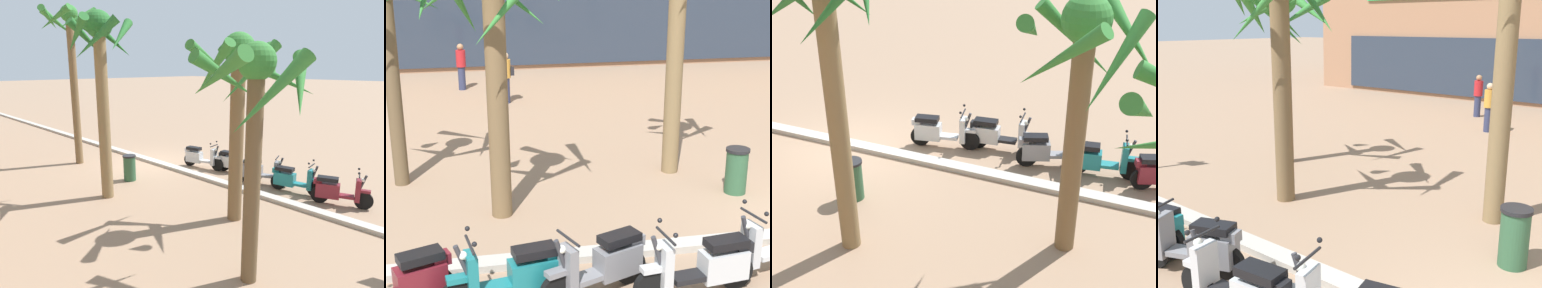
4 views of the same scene
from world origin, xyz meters
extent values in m
cube|color=#283342|center=(3.87, 16.65, 1.60)|extent=(39.73, 0.12, 2.80)
cylinder|color=black|center=(-7.20, -1.02, 0.26)|extent=(0.52, 0.28, 0.52)
cube|color=maroon|center=(-7.40, -1.10, 0.43)|extent=(0.75, 0.54, 0.44)
cube|color=black|center=(-7.38, -1.09, 0.79)|extent=(0.67, 0.49, 0.12)
cube|color=maroon|center=(-7.12, -0.99, 0.69)|extent=(0.30, 0.27, 0.16)
cylinder|color=black|center=(-5.66, -1.15, 0.26)|extent=(0.53, 0.19, 0.52)
cube|color=#197075|center=(-6.33, -1.26, 0.32)|extent=(0.64, 0.38, 0.08)
cube|color=#197075|center=(-5.87, -1.18, 0.42)|extent=(0.72, 0.43, 0.42)
cube|color=black|center=(-5.85, -1.18, 0.76)|extent=(0.64, 0.40, 0.12)
cube|color=#197075|center=(-6.72, -1.33, 0.55)|extent=(0.20, 0.36, 0.66)
cube|color=#197075|center=(-6.90, -1.36, 0.55)|extent=(0.34, 0.21, 0.08)
cylinder|color=#333338|center=(-6.80, -1.34, 0.70)|extent=(0.29, 0.12, 0.69)
cylinder|color=black|center=(-6.72, -1.33, 1.02)|extent=(0.13, 0.56, 0.04)
sphere|color=white|center=(-6.82, -1.34, 0.88)|extent=(0.12, 0.12, 0.12)
cube|color=#197075|center=(-5.58, -1.13, 0.66)|extent=(0.27, 0.24, 0.16)
sphere|color=black|center=(-6.66, -1.56, 1.14)|extent=(0.07, 0.07, 0.07)
sphere|color=black|center=(-6.74, -1.09, 1.14)|extent=(0.07, 0.07, 0.07)
cylinder|color=black|center=(-4.43, -1.00, 0.26)|extent=(0.52, 0.28, 0.52)
cube|color=slate|center=(-5.05, -1.25, 0.32)|extent=(0.66, 0.48, 0.08)
cube|color=slate|center=(-4.63, -1.09, 0.43)|extent=(0.75, 0.55, 0.44)
cube|color=black|center=(-4.61, -1.08, 0.79)|extent=(0.67, 0.50, 0.12)
cube|color=slate|center=(-5.42, -1.39, 0.55)|extent=(0.25, 0.37, 0.66)
cube|color=slate|center=(-5.59, -1.46, 0.55)|extent=(0.36, 0.27, 0.08)
cylinder|color=#333338|center=(-5.49, -1.42, 0.70)|extent=(0.29, 0.17, 0.69)
cylinder|color=black|center=(-5.42, -1.39, 1.02)|extent=(0.24, 0.54, 0.04)
sphere|color=white|center=(-5.51, -1.43, 0.88)|extent=(0.12, 0.12, 0.12)
cube|color=slate|center=(-4.35, -0.98, 0.69)|extent=(0.30, 0.27, 0.16)
cylinder|color=black|center=(-4.29, -1.61, 0.26)|extent=(0.53, 0.16, 0.52)
cylinder|color=black|center=(-2.96, -1.45, 0.26)|extent=(0.53, 0.16, 0.52)
cube|color=black|center=(-3.67, -1.54, 0.32)|extent=(0.63, 0.35, 0.08)
cube|color=silver|center=(-3.17, -1.48, 0.42)|extent=(0.71, 0.40, 0.43)
cube|color=black|center=(-3.15, -1.48, 0.77)|extent=(0.63, 0.37, 0.12)
cube|color=silver|center=(-4.11, -1.59, 0.55)|extent=(0.18, 0.35, 0.66)
cube|color=silver|center=(-4.29, -1.61, 0.55)|extent=(0.34, 0.20, 0.08)
cylinder|color=#333338|center=(-4.19, -1.60, 0.70)|extent=(0.29, 0.10, 0.69)
cylinder|color=black|center=(-4.11, -1.59, 1.02)|extent=(0.11, 0.56, 0.04)
sphere|color=white|center=(-4.21, -1.60, 0.88)|extent=(0.12, 0.12, 0.12)
cube|color=black|center=(-2.88, -1.44, 0.67)|extent=(0.26, 0.23, 0.16)
sphere|color=black|center=(-4.06, -1.82, 1.14)|extent=(0.07, 0.07, 0.07)
sphere|color=black|center=(-4.12, -1.35, 1.14)|extent=(0.07, 0.07, 0.07)
cylinder|color=black|center=(-2.80, -1.25, 0.26)|extent=(0.53, 0.21, 0.52)
cube|color=silver|center=(-2.63, -1.21, 0.55)|extent=(0.21, 0.36, 0.66)
cube|color=silver|center=(-2.80, -1.25, 0.55)|extent=(0.35, 0.22, 0.08)
cylinder|color=#333338|center=(-2.70, -1.23, 0.70)|extent=(0.29, 0.13, 0.69)
cylinder|color=black|center=(-2.63, -1.21, 1.02)|extent=(0.16, 0.56, 0.04)
sphere|color=white|center=(-2.72, -1.23, 0.88)|extent=(0.12, 0.12, 0.12)
sphere|color=black|center=(-2.56, -1.44, 1.14)|extent=(0.07, 0.07, 0.07)
sphere|color=black|center=(-2.66, -0.97, 1.14)|extent=(0.07, 0.07, 0.07)
cylinder|color=olive|center=(-2.22, 3.40, 2.65)|extent=(0.37, 0.37, 5.31)
cylinder|color=brown|center=(-6.11, 1.77, 2.27)|extent=(0.38, 0.38, 4.53)
cone|color=#337A33|center=(-5.84, 1.15, 3.97)|extent=(1.53, 0.86, 1.52)
cylinder|color=brown|center=(-8.09, 3.77, 2.10)|extent=(0.31, 0.31, 4.19)
cylinder|color=#2D3351|center=(-6.74, 13.02, 0.42)|extent=(0.26, 0.26, 0.85)
cylinder|color=#B21E23|center=(-6.74, 13.02, 1.15)|extent=(0.34, 0.34, 0.60)
sphere|color=#9E704C|center=(-6.74, 13.02, 1.56)|extent=(0.23, 0.23, 0.23)
cylinder|color=#2D3351|center=(-5.32, 10.64, 0.43)|extent=(0.26, 0.26, 0.85)
cylinder|color=gold|center=(-5.32, 10.64, 1.16)|extent=(0.34, 0.34, 0.61)
sphere|color=tan|center=(-5.32, 10.64, 1.58)|extent=(0.23, 0.23, 0.23)
cube|color=black|center=(-5.10, 10.66, 1.07)|extent=(0.13, 0.17, 0.28)
cylinder|color=#2D5638|center=(-1.33, 1.95, 0.45)|extent=(0.44, 0.44, 0.90)
cylinder|color=black|center=(-1.33, 1.95, 0.92)|extent=(0.48, 0.48, 0.06)
camera|label=1|loc=(-11.68, 8.81, 4.11)|focal=32.44mm
camera|label=2|loc=(-6.67, -8.35, 4.61)|focal=54.56mm
camera|label=3|loc=(-7.81, 10.64, 6.82)|focal=51.79mm
camera|label=4|loc=(0.75, -4.71, 3.60)|focal=43.70mm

